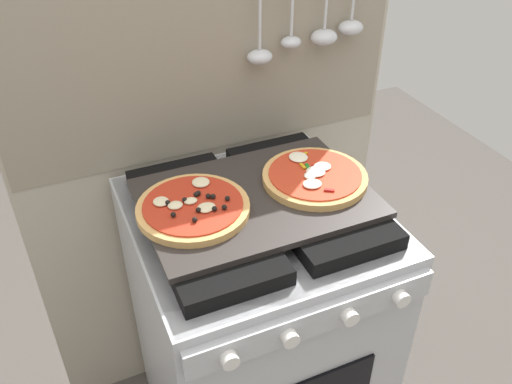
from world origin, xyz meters
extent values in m
cube|color=#B2A893|center=(0.00, 0.34, 0.78)|extent=(1.10, 0.03, 1.55)
cube|color=gray|center=(0.00, 0.32, 1.15)|extent=(1.08, 0.00, 0.56)
cylinder|color=silver|center=(0.14, 0.29, 1.27)|extent=(0.01, 0.01, 0.22)
ellipsoid|color=silver|center=(0.14, 0.29, 1.13)|extent=(0.07, 0.06, 0.04)
ellipsoid|color=silver|center=(0.23, 0.29, 1.16)|extent=(0.06, 0.05, 0.03)
ellipsoid|color=silver|center=(0.33, 0.29, 1.16)|extent=(0.08, 0.07, 0.04)
ellipsoid|color=silver|center=(0.41, 0.29, 1.18)|extent=(0.07, 0.06, 0.04)
cube|color=#B7BABF|center=(0.00, 0.00, 0.43)|extent=(0.60, 0.60, 0.86)
cube|color=black|center=(0.00, 0.00, 0.85)|extent=(0.59, 0.59, 0.01)
cube|color=black|center=(-0.14, 0.00, 0.88)|extent=(0.24, 0.51, 0.04)
cube|color=black|center=(0.14, 0.00, 0.88)|extent=(0.24, 0.51, 0.04)
cube|color=#B7BABF|center=(0.00, -0.31, 0.80)|extent=(0.58, 0.02, 0.07)
cylinder|color=silver|center=(-0.20, -0.33, 0.80)|extent=(0.04, 0.02, 0.04)
cylinder|color=silver|center=(-0.07, -0.33, 0.80)|extent=(0.04, 0.02, 0.04)
cylinder|color=silver|center=(0.07, -0.33, 0.80)|extent=(0.04, 0.02, 0.04)
cylinder|color=silver|center=(0.20, -0.33, 0.80)|extent=(0.04, 0.02, 0.04)
cube|color=#2D2826|center=(0.00, 0.00, 0.91)|extent=(0.54, 0.38, 0.02)
cylinder|color=tan|center=(-0.16, 0.00, 0.93)|extent=(0.26, 0.26, 0.02)
cylinder|color=#B72D19|center=(-0.16, 0.00, 0.94)|extent=(0.23, 0.23, 0.00)
ellipsoid|color=beige|center=(-0.13, -0.03, 0.94)|extent=(0.04, 0.04, 0.01)
ellipsoid|color=beige|center=(-0.11, 0.07, 0.94)|extent=(0.04, 0.04, 0.01)
ellipsoid|color=beige|center=(-0.16, 0.01, 0.94)|extent=(0.03, 0.03, 0.01)
ellipsoid|color=beige|center=(-0.14, -0.04, 0.94)|extent=(0.03, 0.02, 0.01)
ellipsoid|color=beige|center=(-0.22, 0.03, 0.94)|extent=(0.04, 0.04, 0.01)
ellipsoid|color=beige|center=(-0.20, 0.01, 0.94)|extent=(0.03, 0.03, 0.01)
sphere|color=black|center=(-0.11, 0.00, 0.94)|extent=(0.01, 0.01, 0.01)
sphere|color=black|center=(-0.17, 0.01, 0.94)|extent=(0.01, 0.01, 0.01)
sphere|color=black|center=(-0.21, -0.03, 0.94)|extent=(0.01, 0.01, 0.01)
sphere|color=black|center=(-0.13, 0.03, 0.94)|extent=(0.01, 0.01, 0.01)
sphere|color=black|center=(-0.12, 0.01, 0.94)|extent=(0.01, 0.01, 0.01)
sphere|color=black|center=(-0.12, -0.04, 0.94)|extent=(0.01, 0.01, 0.01)
sphere|color=black|center=(-0.15, -0.03, 0.94)|extent=(0.01, 0.01, 0.01)
sphere|color=black|center=(-0.21, 0.02, 0.94)|extent=(0.01, 0.01, 0.01)
sphere|color=black|center=(-0.17, -0.06, 0.94)|extent=(0.01, 0.01, 0.01)
sphere|color=black|center=(-0.08, -0.02, 0.94)|extent=(0.01, 0.01, 0.01)
sphere|color=black|center=(-0.14, 0.02, 0.94)|extent=(0.01, 0.01, 0.01)
sphere|color=black|center=(-0.10, -0.05, 0.94)|extent=(0.01, 0.01, 0.01)
cylinder|color=tan|center=(0.16, 0.00, 0.93)|extent=(0.26, 0.26, 0.02)
cylinder|color=red|center=(0.16, 0.00, 0.94)|extent=(0.23, 0.23, 0.00)
ellipsoid|color=#F4EACC|center=(0.16, 0.00, 0.94)|extent=(0.05, 0.05, 0.01)
ellipsoid|color=#F4EACC|center=(0.15, 0.08, 0.94)|extent=(0.05, 0.05, 0.01)
ellipsoid|color=#F4EACC|center=(0.16, 0.00, 0.94)|extent=(0.04, 0.03, 0.01)
ellipsoid|color=#F4EACC|center=(0.19, 0.01, 0.94)|extent=(0.05, 0.04, 0.01)
ellipsoid|color=#F4EACC|center=(0.13, -0.04, 0.94)|extent=(0.05, 0.04, 0.01)
ellipsoid|color=#F4EACC|center=(0.14, -0.01, 0.94)|extent=(0.03, 0.03, 0.01)
cube|color=gold|center=(0.17, 0.09, 0.94)|extent=(0.02, 0.01, 0.00)
cube|color=gold|center=(0.14, 0.04, 0.94)|extent=(0.01, 0.02, 0.00)
cube|color=#19721E|center=(0.15, 0.03, 0.94)|extent=(0.01, 0.03, 0.00)
cube|color=red|center=(0.15, -0.08, 0.94)|extent=(0.02, 0.02, 0.00)
cube|color=red|center=(0.16, 0.06, 0.94)|extent=(0.02, 0.02, 0.00)
cube|color=red|center=(0.17, 0.02, 0.94)|extent=(0.02, 0.02, 0.00)
camera|label=1|loc=(-0.42, -0.96, 1.67)|focal=37.97mm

